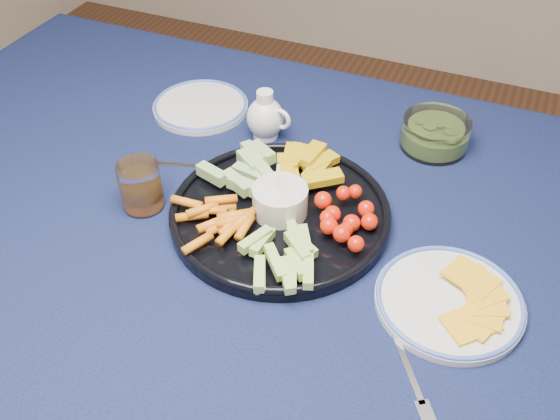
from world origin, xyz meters
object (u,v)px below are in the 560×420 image
at_px(creamer_pitcher, 266,118).
at_px(juice_tumbler, 141,188).
at_px(pickle_bowl, 435,135).
at_px(dining_table, 266,262).
at_px(cheese_plate, 450,299).
at_px(crudite_platter, 279,209).
at_px(side_plate_extra, 201,106).

distance_m(creamer_pitcher, juice_tumbler, 0.29).
bearing_deg(pickle_bowl, dining_table, -122.12).
relative_size(cheese_plate, juice_tumbler, 2.55).
xyz_separation_m(crudite_platter, cheese_plate, (0.30, -0.07, -0.01)).
relative_size(dining_table, side_plate_extra, 8.47).
bearing_deg(pickle_bowl, creamer_pitcher, -163.06).
height_order(crudite_platter, side_plate_extra, crudite_platter).
xyz_separation_m(crudite_platter, juice_tumbler, (-0.23, -0.06, 0.02)).
distance_m(juice_tumbler, side_plate_extra, 0.31).
distance_m(cheese_plate, juice_tumbler, 0.53).
height_order(dining_table, crudite_platter, crudite_platter).
height_order(pickle_bowl, juice_tumbler, juice_tumbler).
distance_m(dining_table, creamer_pitcher, 0.29).
xyz_separation_m(pickle_bowl, side_plate_extra, (-0.47, -0.06, -0.02)).
relative_size(dining_table, pickle_bowl, 13.08).
xyz_separation_m(dining_table, pickle_bowl, (0.21, 0.33, 0.11)).
bearing_deg(creamer_pitcher, crudite_platter, -60.92).
relative_size(dining_table, creamer_pitcher, 16.69).
bearing_deg(cheese_plate, crudite_platter, 166.08).
bearing_deg(dining_table, juice_tumbler, -170.62).
relative_size(creamer_pitcher, cheese_plate, 0.46).
xyz_separation_m(crudite_platter, creamer_pitcher, (-0.12, 0.21, 0.02)).
relative_size(juice_tumbler, side_plate_extra, 0.43).
height_order(creamer_pitcher, side_plate_extra, creamer_pitcher).
xyz_separation_m(pickle_bowl, juice_tumbler, (-0.42, -0.36, 0.01)).
bearing_deg(pickle_bowl, juice_tumbler, -139.01).
relative_size(pickle_bowl, side_plate_extra, 0.65).
bearing_deg(crudite_platter, side_plate_extra, 138.94).
height_order(cheese_plate, juice_tumbler, juice_tumbler).
bearing_deg(juice_tumbler, cheese_plate, -1.59).
relative_size(crudite_platter, pickle_bowl, 2.89).
distance_m(pickle_bowl, juice_tumbler, 0.55).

